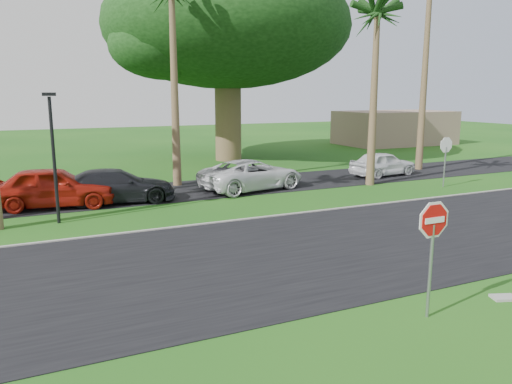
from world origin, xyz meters
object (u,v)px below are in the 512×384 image
Objects in this scene: car_dark at (116,186)px; stop_sign_far at (446,152)px; car_red at (53,187)px; car_minivan at (252,175)px; stop_sign_near at (433,235)px; car_pickup at (383,164)px.

stop_sign_far is at bearing -94.79° from car_dark.
car_minivan is at bearing -79.34° from car_red.
car_minivan is at bearing 80.25° from stop_sign_near.
stop_sign_near reaches higher than car_dark.
car_red is 0.94× the size of car_minivan.
car_red is at bearing 94.48° from car_dark.
car_pickup is (-0.64, 3.94, -1.09)m from stop_sign_far.
stop_sign_near is 18.50m from car_pickup.
stop_sign_near reaches higher than car_minivan.
stop_sign_far reaches higher than car_dark.
car_red is (-6.48, 14.23, -0.93)m from stop_sign_near.
stop_sign_far is at bearing -90.12° from car_red.
car_red is 2.50m from car_dark.
car_pickup is (17.34, 0.71, -0.15)m from car_red.
stop_sign_near is at bearing -157.58° from car_dark.
car_dark is 14.87m from car_pickup.
car_red reaches higher than car_pickup.
stop_sign_far is at bearing 43.73° from stop_sign_near.
stop_sign_near is 14.73m from car_dark.
stop_sign_far is 0.53× the size of car_red.
stop_sign_near is 0.53× the size of car_dark.
stop_sign_far is 0.50× the size of car_minivan.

